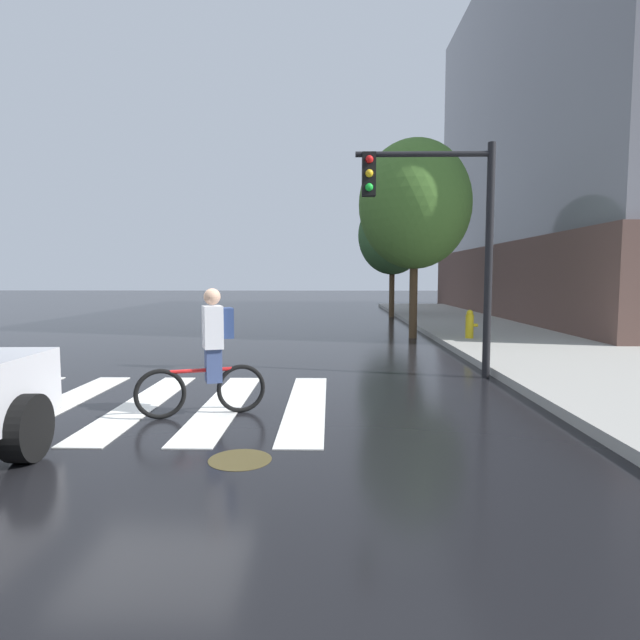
% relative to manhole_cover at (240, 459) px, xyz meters
% --- Properties ---
extents(ground_plane, '(120.00, 120.00, 0.00)m').
position_rel_manhole_cover_xyz_m(ground_plane, '(-1.59, 2.23, -0.00)').
color(ground_plane, black).
extents(crosswalk_stripes, '(5.31, 3.87, 0.01)m').
position_rel_manhole_cover_xyz_m(crosswalk_stripes, '(-1.81, 2.23, 0.00)').
color(crosswalk_stripes, silver).
rests_on(crosswalk_stripes, ground).
extents(manhole_cover, '(0.64, 0.64, 0.01)m').
position_rel_manhole_cover_xyz_m(manhole_cover, '(0.00, 0.00, 0.00)').
color(manhole_cover, '#473D1E').
rests_on(manhole_cover, ground).
extents(cyclist, '(1.63, 0.63, 1.69)m').
position_rel_manhole_cover_xyz_m(cyclist, '(-0.67, 1.69, 0.84)').
color(cyclist, black).
rests_on(cyclist, ground).
extents(traffic_light_near, '(2.47, 0.28, 4.20)m').
position_rel_manhole_cover_xyz_m(traffic_light_near, '(2.92, 4.33, 2.86)').
color(traffic_light_near, black).
rests_on(traffic_light_near, ground).
extents(fire_hydrant, '(0.33, 0.22, 0.78)m').
position_rel_manhole_cover_xyz_m(fire_hydrant, '(4.74, 9.20, 0.53)').
color(fire_hydrant, gold).
rests_on(fire_hydrant, sidewalk).
extents(street_tree_near, '(3.28, 3.28, 5.84)m').
position_rel_manhole_cover_xyz_m(street_tree_near, '(3.39, 10.45, 3.94)').
color(street_tree_near, '#4C3823').
rests_on(street_tree_near, ground).
extents(street_tree_mid, '(3.06, 3.06, 5.44)m').
position_rel_manhole_cover_xyz_m(street_tree_mid, '(3.69, 18.45, 3.67)').
color(street_tree_mid, '#4C3823').
rests_on(street_tree_mid, ground).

